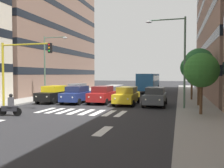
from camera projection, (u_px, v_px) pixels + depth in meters
ground_plane at (81, 112)px, 18.56m from camera, size 180.00×180.00×0.00m
sidewalk_left at (201, 116)px, 16.18m from camera, size 3.28×90.00×0.15m
building_right_block_0 at (43, 12)px, 40.12m from camera, size 8.94×25.46×26.66m
crosswalk_markings at (81, 112)px, 18.56m from camera, size 6.75×2.80×0.01m
lane_arrow_0 at (103, 131)px, 12.31m from camera, size 0.50×2.20×0.01m
car_0 at (155, 96)px, 22.05m from camera, size 2.02×4.44×1.72m
car_1 at (127, 96)px, 22.84m from camera, size 2.02×4.44×1.72m
car_2 at (102, 94)px, 24.13m from camera, size 2.02×4.44×1.72m
car_3 at (77, 94)px, 24.18m from camera, size 2.02×4.44×1.72m
car_4 at (53, 94)px, 24.78m from camera, size 2.02×4.44×1.72m
car_row2_0 at (77, 90)px, 31.12m from camera, size 2.02×4.44×1.72m
bus_behind_traffic at (149, 81)px, 39.15m from camera, size 2.78×10.50×3.00m
motorcycle_with_rider at (10, 107)px, 16.69m from camera, size 1.69×0.45×1.57m
traffic_light_gantry at (17, 64)px, 19.30m from camera, size 4.58×0.36×5.50m
street_lamp_left at (178, 52)px, 19.52m from camera, size 3.27×0.28×7.43m
street_lamp_right at (48, 60)px, 27.45m from camera, size 2.96×0.28×7.11m
street_tree_0 at (201, 70)px, 16.47m from camera, size 2.38×2.38×4.25m
street_tree_1 at (199, 63)px, 21.23m from camera, size 2.60×2.60×5.08m
street_tree_2 at (192, 68)px, 26.17m from camera, size 2.51×2.51×4.76m
street_tree_3 at (192, 71)px, 33.33m from camera, size 2.50×2.50×4.50m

